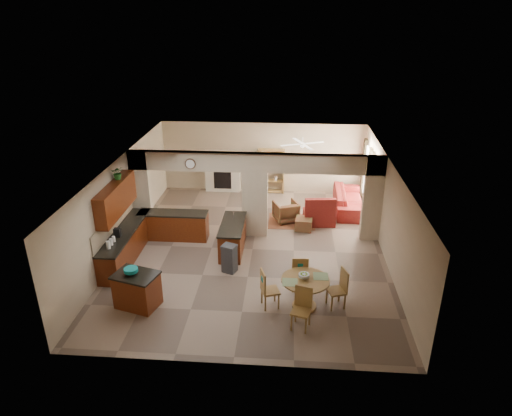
# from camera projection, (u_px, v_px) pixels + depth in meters

# --- Properties ---
(floor) EXTENTS (10.00, 10.00, 0.00)m
(floor) POSITION_uv_depth(u_px,v_px,m) (253.00, 249.00, 14.18)
(floor) COLOR #846D5B
(floor) RESTS_ON ground
(ceiling) EXTENTS (10.00, 10.00, 0.00)m
(ceiling) POSITION_uv_depth(u_px,v_px,m) (252.00, 163.00, 13.05)
(ceiling) COLOR white
(ceiling) RESTS_ON wall_back
(wall_back) EXTENTS (8.00, 0.00, 8.00)m
(wall_back) POSITION_uv_depth(u_px,v_px,m) (263.00, 158.00, 18.18)
(wall_back) COLOR #C1AB8D
(wall_back) RESTS_ON floor
(wall_front) EXTENTS (8.00, 0.00, 8.00)m
(wall_front) POSITION_uv_depth(u_px,v_px,m) (232.00, 309.00, 9.05)
(wall_front) COLOR #C1AB8D
(wall_front) RESTS_ON floor
(wall_left) EXTENTS (0.00, 10.00, 10.00)m
(wall_left) POSITION_uv_depth(u_px,v_px,m) (122.00, 204.00, 13.89)
(wall_left) COLOR #C1AB8D
(wall_left) RESTS_ON floor
(wall_right) EXTENTS (0.00, 10.00, 10.00)m
(wall_right) POSITION_uv_depth(u_px,v_px,m) (388.00, 212.00, 13.34)
(wall_right) COLOR #C1AB8D
(wall_right) RESTS_ON floor
(partition_left_pier) EXTENTS (0.60, 0.25, 2.80)m
(partition_left_pier) POSITION_uv_depth(u_px,v_px,m) (141.00, 192.00, 14.78)
(partition_left_pier) COLOR #C1AB8D
(partition_left_pier) RESTS_ON floor
(partition_center_pier) EXTENTS (0.80, 0.25, 2.20)m
(partition_center_pier) POSITION_uv_depth(u_px,v_px,m) (255.00, 204.00, 14.65)
(partition_center_pier) COLOR #C1AB8D
(partition_center_pier) RESTS_ON floor
(partition_right_pier) EXTENTS (0.60, 0.25, 2.80)m
(partition_right_pier) POSITION_uv_depth(u_px,v_px,m) (373.00, 199.00, 14.27)
(partition_right_pier) COLOR #C1AB8D
(partition_right_pier) RESTS_ON floor
(partition_header) EXTENTS (8.00, 0.25, 0.60)m
(partition_header) POSITION_uv_depth(u_px,v_px,m) (255.00, 162.00, 14.08)
(partition_header) COLOR #C1AB8D
(partition_header) RESTS_ON partition_center_pier
(kitchen_counter) EXTENTS (2.52, 3.29, 1.48)m
(kitchen_counter) POSITION_uv_depth(u_px,v_px,m) (146.00, 236.00, 13.99)
(kitchen_counter) COLOR #421107
(kitchen_counter) RESTS_ON floor
(upper_cabinets) EXTENTS (0.35, 2.40, 0.90)m
(upper_cabinets) POSITION_uv_depth(u_px,v_px,m) (116.00, 198.00, 12.94)
(upper_cabinets) COLOR #421107
(upper_cabinets) RESTS_ON wall_left
(peninsula) EXTENTS (0.70, 1.85, 0.91)m
(peninsula) POSITION_uv_depth(u_px,v_px,m) (233.00, 237.00, 13.93)
(peninsula) COLOR #421107
(peninsula) RESTS_ON floor
(wall_clock) EXTENTS (0.34, 0.03, 0.34)m
(wall_clock) POSITION_uv_depth(u_px,v_px,m) (190.00, 164.00, 14.10)
(wall_clock) COLOR #53311B
(wall_clock) RESTS_ON partition_header
(rug) EXTENTS (1.60, 1.30, 0.01)m
(rug) POSITION_uv_depth(u_px,v_px,m) (291.00, 221.00, 16.01)
(rug) COLOR brown
(rug) RESTS_ON floor
(fireplace) EXTENTS (1.60, 0.35, 1.20)m
(fireplace) POSITION_uv_depth(u_px,v_px,m) (223.00, 177.00, 18.45)
(fireplace) COLOR beige
(fireplace) RESTS_ON floor
(shelving_unit) EXTENTS (1.00, 0.32, 1.80)m
(shelving_unit) POSITION_uv_depth(u_px,v_px,m) (271.00, 171.00, 18.19)
(shelving_unit) COLOR olive
(shelving_unit) RESTS_ON floor
(window_a) EXTENTS (0.02, 0.90, 1.90)m
(window_a) POSITION_uv_depth(u_px,v_px,m) (374.00, 190.00, 15.52)
(window_a) COLOR white
(window_a) RESTS_ON wall_right
(window_b) EXTENTS (0.02, 0.90, 1.90)m
(window_b) POSITION_uv_depth(u_px,v_px,m) (367.00, 173.00, 17.07)
(window_b) COLOR white
(window_b) RESTS_ON wall_right
(glazed_door) EXTENTS (0.02, 0.70, 2.10)m
(glazed_door) POSITION_uv_depth(u_px,v_px,m) (370.00, 185.00, 16.35)
(glazed_door) COLOR white
(glazed_door) RESTS_ON wall_right
(drape_a_left) EXTENTS (0.10, 0.28, 2.30)m
(drape_a_left) POSITION_uv_depth(u_px,v_px,m) (376.00, 196.00, 14.97)
(drape_a_left) COLOR #3B1D17
(drape_a_left) RESTS_ON wall_right
(drape_a_right) EXTENTS (0.10, 0.28, 2.30)m
(drape_a_right) POSITION_uv_depth(u_px,v_px,m) (370.00, 184.00, 16.07)
(drape_a_right) COLOR #3B1D17
(drape_a_right) RESTS_ON wall_right
(drape_b_left) EXTENTS (0.10, 0.28, 2.30)m
(drape_b_left) POSITION_uv_depth(u_px,v_px,m) (368.00, 179.00, 16.53)
(drape_b_left) COLOR #3B1D17
(drape_b_left) RESTS_ON wall_right
(drape_b_right) EXTENTS (0.10, 0.28, 2.30)m
(drape_b_right) POSITION_uv_depth(u_px,v_px,m) (363.00, 168.00, 17.62)
(drape_b_right) COLOR #3B1D17
(drape_b_right) RESTS_ON wall_right
(ceiling_fan) EXTENTS (1.00, 1.00, 0.10)m
(ceiling_fan) POSITION_uv_depth(u_px,v_px,m) (303.00, 144.00, 15.78)
(ceiling_fan) COLOR white
(ceiling_fan) RESTS_ON ceiling
(kitchen_island) EXTENTS (1.22, 1.02, 0.91)m
(kitchen_island) POSITION_uv_depth(u_px,v_px,m) (137.00, 290.00, 11.33)
(kitchen_island) COLOR #421107
(kitchen_island) RESTS_ON floor
(teal_bowl) EXTENTS (0.34, 0.34, 0.16)m
(teal_bowl) POSITION_uv_depth(u_px,v_px,m) (131.00, 271.00, 11.12)
(teal_bowl) COLOR teal
(teal_bowl) RESTS_ON kitchen_island
(trash_can) EXTENTS (0.45, 0.42, 0.77)m
(trash_can) POSITION_uv_depth(u_px,v_px,m) (229.00, 259.00, 12.83)
(trash_can) COLOR #2F2F32
(trash_can) RESTS_ON floor
(dining_table) EXTENTS (1.19, 1.19, 0.81)m
(dining_table) POSITION_uv_depth(u_px,v_px,m) (305.00, 289.00, 11.23)
(dining_table) COLOR olive
(dining_table) RESTS_ON floor
(fruit_bowl) EXTENTS (0.27, 0.27, 0.14)m
(fruit_bowl) POSITION_uv_depth(u_px,v_px,m) (304.00, 276.00, 11.13)
(fruit_bowl) COLOR #6AA222
(fruit_bowl) RESTS_ON dining_table
(sofa) EXTENTS (2.59, 1.06, 0.75)m
(sofa) POSITION_uv_depth(u_px,v_px,m) (349.00, 200.00, 16.83)
(sofa) COLOR maroon
(sofa) RESTS_ON floor
(chaise) EXTENTS (1.11, 0.94, 0.41)m
(chaise) POSITION_uv_depth(u_px,v_px,m) (319.00, 217.00, 15.83)
(chaise) COLOR maroon
(chaise) RESTS_ON floor
(armchair) EXTENTS (1.01, 1.02, 0.72)m
(armchair) POSITION_uv_depth(u_px,v_px,m) (286.00, 211.00, 15.92)
(armchair) COLOR maroon
(armchair) RESTS_ON floor
(ottoman) EXTENTS (0.61, 0.61, 0.40)m
(ottoman) POSITION_uv_depth(u_px,v_px,m) (304.00, 224.00, 15.37)
(ottoman) COLOR maroon
(ottoman) RESTS_ON floor
(plant) EXTENTS (0.41, 0.38, 0.39)m
(plant) POSITION_uv_depth(u_px,v_px,m) (118.00, 173.00, 13.01)
(plant) COLOR #174412
(plant) RESTS_ON upper_cabinets
(chair_north) EXTENTS (0.45, 0.45, 1.02)m
(chair_north) POSITION_uv_depth(u_px,v_px,m) (300.00, 272.00, 11.89)
(chair_north) COLOR olive
(chair_north) RESTS_ON floor
(chair_east) EXTENTS (0.53, 0.53, 1.02)m
(chair_east) POSITION_uv_depth(u_px,v_px,m) (340.00, 287.00, 11.27)
(chair_east) COLOR olive
(chair_east) RESTS_ON floor
(chair_south) EXTENTS (0.52, 0.52, 1.02)m
(chair_south) POSITION_uv_depth(u_px,v_px,m) (302.00, 306.00, 10.56)
(chair_south) COLOR olive
(chair_south) RESTS_ON floor
(chair_west) EXTENTS (0.53, 0.53, 1.02)m
(chair_west) POSITION_uv_depth(u_px,v_px,m) (267.00, 288.00, 11.24)
(chair_west) COLOR olive
(chair_west) RESTS_ON floor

